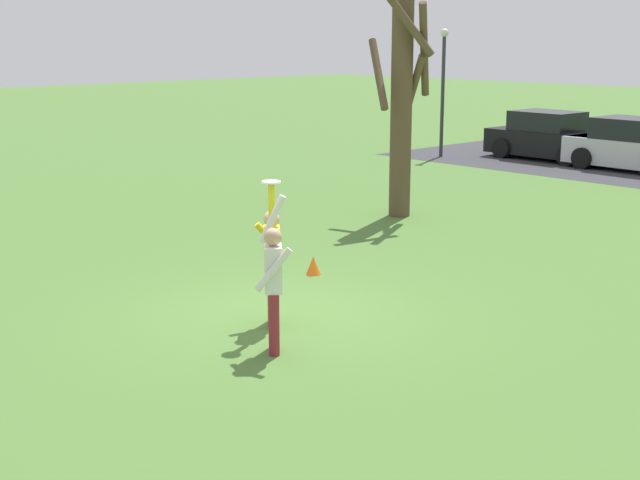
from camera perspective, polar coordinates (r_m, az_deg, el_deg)
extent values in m
plane|color=#4C7533|center=(13.09, -2.64, -4.87)|extent=(120.00, 120.00, 0.00)
cylinder|color=maroon|center=(12.71, -3.08, -3.50)|extent=(0.14, 0.14, 0.82)
cylinder|color=maroon|center=(12.46, -3.06, -3.84)|extent=(0.14, 0.14, 0.82)
cube|color=gold|center=(12.40, -3.11, -0.52)|extent=(0.42, 0.40, 0.60)
sphere|color=tan|center=(12.31, -3.14, 1.36)|extent=(0.23, 0.23, 0.23)
cylinder|color=gold|center=(12.61, -3.13, -0.07)|extent=(0.34, 0.42, 0.59)
cylinder|color=gold|center=(12.04, -3.13, 2.15)|extent=(0.09, 0.09, 0.66)
cylinder|color=maroon|center=(11.38, -2.97, -5.48)|extent=(0.14, 0.14, 0.82)
cylinder|color=maroon|center=(11.63, -3.00, -5.07)|extent=(0.14, 0.14, 0.82)
cube|color=silver|center=(11.30, -3.03, -1.85)|extent=(0.42, 0.40, 0.60)
sphere|color=tan|center=(11.21, -3.05, 0.20)|extent=(0.23, 0.23, 0.23)
cylinder|color=silver|center=(11.07, -3.01, -1.91)|extent=(0.34, 0.42, 0.59)
cylinder|color=silver|center=(11.39, -3.08, 1.35)|extent=(0.26, 0.30, 0.65)
cylinder|color=white|center=(11.98, -3.15, 3.75)|extent=(0.26, 0.26, 0.02)
cube|color=black|center=(30.53, 14.57, 6.07)|extent=(4.15, 1.92, 0.80)
cube|color=black|center=(30.55, 14.41, 7.44)|extent=(2.15, 1.70, 0.64)
cylinder|color=black|center=(30.65, 17.48, 5.49)|extent=(0.67, 0.24, 0.66)
cylinder|color=black|center=(29.11, 15.60, 5.25)|extent=(0.67, 0.24, 0.66)
cylinder|color=black|center=(32.02, 13.58, 6.03)|extent=(0.67, 0.24, 0.66)
cylinder|color=black|center=(30.55, 11.60, 5.81)|extent=(0.67, 0.24, 0.66)
cube|color=#BCBCC1|center=(28.74, 19.66, 5.32)|extent=(4.15, 1.92, 0.80)
cube|color=black|center=(28.74, 19.51, 6.78)|extent=(2.15, 1.70, 0.64)
cylinder|color=black|center=(30.18, 18.37, 5.32)|extent=(0.67, 0.24, 0.66)
cylinder|color=black|center=(28.63, 16.51, 5.07)|extent=(0.67, 0.24, 0.66)
cylinder|color=brown|center=(20.02, 5.26, 8.97)|extent=(0.48, 0.48, 5.25)
cylinder|color=brown|center=(19.50, 5.83, 13.55)|extent=(0.71, 1.05, 1.33)
cylinder|color=brown|center=(20.15, 6.13, 10.08)|extent=(0.81, 0.45, 1.24)
cylinder|color=brown|center=(19.91, 6.72, 12.05)|extent=(0.75, 1.01, 2.05)
cylinder|color=brown|center=(19.83, 3.78, 10.62)|extent=(1.13, 0.77, 1.54)
cylinder|color=#2D2D33|center=(30.40, 7.89, 9.08)|extent=(0.12, 0.12, 4.00)
sphere|color=silver|center=(30.33, 8.02, 13.07)|extent=(0.28, 0.28, 0.28)
cone|color=orange|center=(15.25, -0.43, -1.64)|extent=(0.26, 0.26, 0.32)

